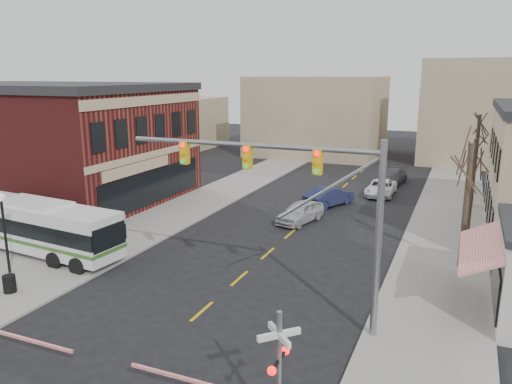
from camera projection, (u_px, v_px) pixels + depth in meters
ground at (178, 332)px, 20.49m from camera, size 160.00×160.00×0.00m
sidewalk_west at (207, 199)px, 41.99m from camera, size 5.00×60.00×0.12m
sidewalk_east at (447, 225)px, 34.79m from camera, size 5.00×60.00×0.12m
brick_building at (9, 138)px, 43.94m from camera, size 30.40×15.40×9.60m
tree_east_a at (466, 206)px, 26.45m from camera, size 0.28×0.28×6.75m
tree_east_b at (472, 188)px, 31.76m from camera, size 0.28×0.28×6.30m
tree_east_c at (475, 161)px, 38.75m from camera, size 0.28×0.28×7.20m
transit_bus at (35, 226)px, 29.12m from camera, size 11.91×3.63×3.02m
traffic_signal_mast at (305, 191)px, 19.94m from camera, size 11.13×0.30×8.00m
rr_crossing_east at (265, 374)px, 14.32m from camera, size 5.60×1.36×4.00m
street_lamp at (3, 216)px, 25.64m from camera, size 0.44×0.44×4.32m
trash_bin at (9, 284)px, 23.91m from camera, size 0.60×0.60×0.85m
car_a at (300, 212)px, 35.54m from camera, size 2.77×4.74×1.52m
car_b at (329, 196)px, 39.91m from camera, size 3.42×4.99×1.56m
car_c at (381, 188)px, 43.36m from camera, size 2.25×4.84×1.34m
car_d at (393, 177)px, 47.91m from camera, size 2.48×4.98×1.39m
pedestrian_near at (104, 247)px, 27.74m from camera, size 0.46×0.64×1.64m
pedestrian_far at (100, 236)px, 29.77m from camera, size 0.96×0.94×1.57m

